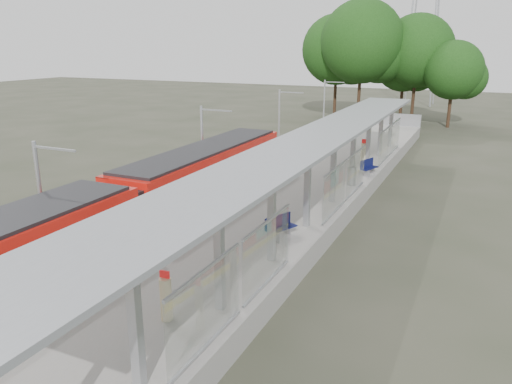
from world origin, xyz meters
TOP-DOWN VIEW (x-y plane):
  - trackbed at (-4.50, 20.00)m, footprint 3.00×70.00m
  - platform at (0.00, 20.00)m, footprint 6.00×50.00m
  - tactile_strip at (-2.55, 20.00)m, footprint 0.60×50.00m
  - end_fence at (0.00, 44.95)m, footprint 6.00×0.10m
  - train at (-4.50, 9.15)m, footprint 2.74×27.60m
  - canopy at (1.61, 16.19)m, footprint 3.27×38.00m
  - tree_cluster at (-2.83, 53.35)m, footprint 20.59×12.26m
  - catenary_masts at (-6.22, 19.00)m, footprint 2.08×48.16m
  - bench_mid at (1.46, 12.20)m, footprint 1.00×1.49m
  - bench_far at (2.47, 24.24)m, footprint 0.89×1.51m
  - info_pillar_near at (0.88, 4.75)m, footprint 0.36×0.36m
  - info_pillar_far at (1.76, 26.04)m, footprint 0.43×0.43m
  - litter_bin at (2.12, 21.52)m, footprint 0.62×0.62m

SIDE VIEW (x-z plane):
  - trackbed at x=-4.50m, z-range 0.00..0.24m
  - platform at x=0.00m, z-range 0.00..1.00m
  - tactile_strip at x=-2.55m, z-range 1.00..1.02m
  - litter_bin at x=2.12m, z-range 1.00..2.02m
  - bench_mid at x=1.46m, z-range 1.03..2.01m
  - bench_far at x=2.47m, z-range 1.03..2.01m
  - end_fence at x=0.00m, z-range 1.00..2.20m
  - info_pillar_near at x=0.88m, z-range 0.89..2.48m
  - info_pillar_far at x=1.76m, z-range 0.87..2.77m
  - train at x=-4.50m, z-range 0.24..3.86m
  - catenary_masts at x=-6.22m, z-range 0.21..5.61m
  - canopy at x=1.61m, z-range 2.37..6.03m
  - tree_cluster at x=-2.83m, z-range 1.22..14.91m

